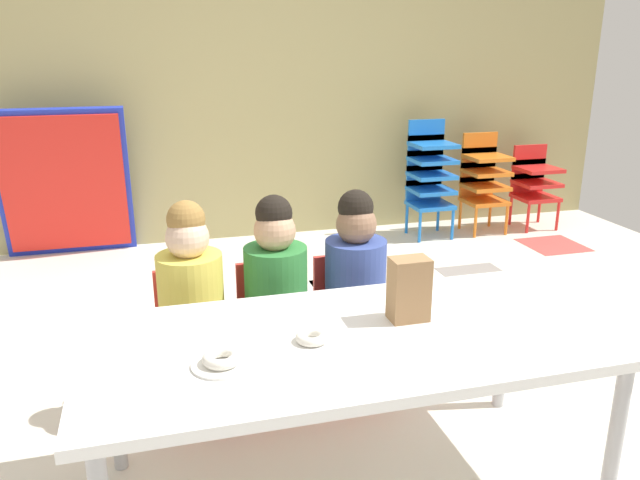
% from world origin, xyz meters
% --- Properties ---
extents(ground_plane, '(6.26, 4.54, 0.02)m').
position_xyz_m(ground_plane, '(-0.00, 0.01, -0.01)').
color(ground_plane, silver).
extents(back_wall, '(6.26, 0.10, 2.56)m').
position_xyz_m(back_wall, '(0.00, 2.27, 1.28)').
color(back_wall, tan).
rests_on(back_wall, ground_plane).
extents(craft_table, '(1.72, 0.80, 0.60)m').
position_xyz_m(craft_table, '(-0.13, -0.87, 0.55)').
color(craft_table, white).
rests_on(craft_table, ground_plane).
extents(seated_child_near_camera, '(0.32, 0.31, 0.92)m').
position_xyz_m(seated_child_near_camera, '(-0.60, -0.24, 0.55)').
color(seated_child_near_camera, red).
rests_on(seated_child_near_camera, ground_plane).
extents(seated_child_middle_seat, '(0.32, 0.31, 0.92)m').
position_xyz_m(seated_child_middle_seat, '(-0.26, -0.24, 0.55)').
color(seated_child_middle_seat, red).
rests_on(seated_child_middle_seat, ground_plane).
extents(seated_child_far_right, '(0.34, 0.34, 0.92)m').
position_xyz_m(seated_child_far_right, '(0.09, -0.24, 0.55)').
color(seated_child_far_right, red).
rests_on(seated_child_far_right, ground_plane).
extents(kid_chair_blue_stack, '(0.32, 0.30, 0.92)m').
position_xyz_m(kid_chair_blue_stack, '(1.42, 1.86, 0.52)').
color(kid_chair_blue_stack, blue).
rests_on(kid_chair_blue_stack, ground_plane).
extents(kid_chair_orange_stack, '(0.32, 0.30, 0.80)m').
position_xyz_m(kid_chair_orange_stack, '(1.90, 1.86, 0.46)').
color(kid_chair_orange_stack, orange).
rests_on(kid_chair_orange_stack, ground_plane).
extents(kid_chair_red_stack, '(0.32, 0.30, 0.68)m').
position_xyz_m(kid_chair_red_stack, '(2.37, 1.86, 0.40)').
color(kid_chair_red_stack, red).
rests_on(kid_chair_red_stack, ground_plane).
extents(folded_activity_table, '(0.90, 0.29, 1.09)m').
position_xyz_m(folded_activity_table, '(-1.31, 2.07, 0.54)').
color(folded_activity_table, '#1E33BF').
rests_on(folded_activity_table, ground_plane).
extents(paper_bag_brown, '(0.13, 0.09, 0.22)m').
position_xyz_m(paper_bag_brown, '(0.09, -0.81, 0.71)').
color(paper_bag_brown, '#9E754C').
rests_on(paper_bag_brown, craft_table).
extents(paper_plate_near_edge, '(0.18, 0.18, 0.01)m').
position_xyz_m(paper_plate_near_edge, '(-0.56, -0.96, 0.60)').
color(paper_plate_near_edge, white).
rests_on(paper_plate_near_edge, craft_table).
extents(donut_powdered_on_plate, '(0.11, 0.11, 0.03)m').
position_xyz_m(donut_powdered_on_plate, '(-0.56, -0.96, 0.62)').
color(donut_powdered_on_plate, white).
rests_on(donut_powdered_on_plate, craft_table).
extents(donut_powdered_loose, '(0.10, 0.10, 0.03)m').
position_xyz_m(donut_powdered_loose, '(-0.27, -0.88, 0.61)').
color(donut_powdered_loose, white).
rests_on(donut_powdered_loose, craft_table).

